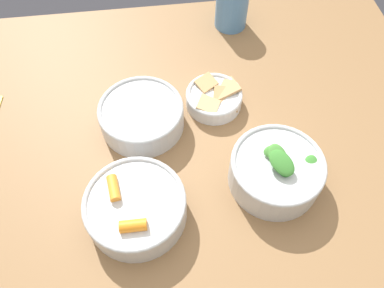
{
  "coord_description": "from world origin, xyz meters",
  "views": [
    {
      "loc": [
        -0.35,
        0.08,
        1.42
      ],
      "look_at": [
        0.05,
        0.03,
        0.81
      ],
      "focal_mm": 35.0,
      "sensor_mm": 36.0,
      "label": 1
    }
  ],
  "objects": [
    {
      "name": "ground_plane",
      "position": [
        0.0,
        0.0,
        0.0
      ],
      "size": [
        10.0,
        10.0,
        0.0
      ],
      "primitive_type": "plane",
      "color": "#2D2D33"
    },
    {
      "name": "bowl_greens",
      "position": [
        -0.04,
        -0.12,
        0.81
      ],
      "size": [
        0.17,
        0.17,
        0.1
      ],
      "color": "silver",
      "rests_on": "dining_table"
    },
    {
      "name": "dining_table",
      "position": [
        0.0,
        0.0,
        0.66
      ],
      "size": [
        1.06,
        1.07,
        0.78
      ],
      "color": "olive",
      "rests_on": "ground_plane"
    },
    {
      "name": "bowl_carrots",
      "position": [
        -0.07,
        0.15,
        0.81
      ],
      "size": [
        0.18,
        0.18,
        0.07
      ],
      "color": "silver",
      "rests_on": "dining_table"
    },
    {
      "name": "cup",
      "position": [
        0.43,
        -0.12,
        0.83
      ],
      "size": [
        0.08,
        0.08,
        0.1
      ],
      "color": "#4C7FB7",
      "rests_on": "dining_table"
    },
    {
      "name": "bowl_beans_hotdog",
      "position": [
        0.13,
        0.13,
        0.8
      ],
      "size": [
        0.18,
        0.18,
        0.06
      ],
      "color": "silver",
      "rests_on": "dining_table"
    },
    {
      "name": "bowl_cookies",
      "position": [
        0.17,
        -0.03,
        0.8
      ],
      "size": [
        0.12,
        0.12,
        0.05
      ],
      "color": "silver",
      "rests_on": "dining_table"
    }
  ]
}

